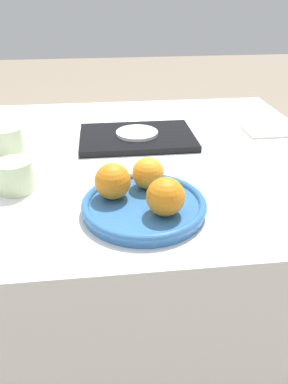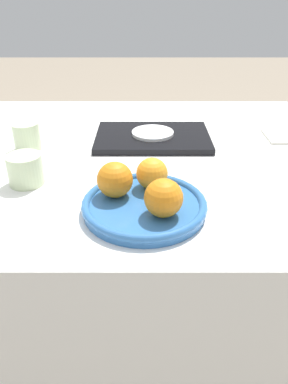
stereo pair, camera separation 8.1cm
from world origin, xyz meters
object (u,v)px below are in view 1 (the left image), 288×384
(orange_1, at_px, (166,197))
(napkin, at_px, (266,131))
(fruit_platter, at_px, (144,205))
(orange_0, at_px, (113,181))
(serving_tray, at_px, (137,137))
(cup_0, at_px, (16,176))
(orange_2, at_px, (148,173))
(cup_1, at_px, (9,142))
(side_plate, at_px, (137,133))

(orange_1, bearing_deg, napkin, 49.00)
(fruit_platter, xyz_separation_m, orange_0, (-0.07, 0.04, 0.05))
(serving_tray, xyz_separation_m, cup_0, (-0.33, -0.30, 0.03))
(orange_1, xyz_separation_m, orange_2, (-0.02, 0.12, -0.00))
(orange_0, bearing_deg, napkin, 37.77)
(orange_2, distance_m, cup_0, 0.32)
(serving_tray, bearing_deg, cup_1, -169.20)
(orange_2, xyz_separation_m, napkin, (0.46, 0.38, -0.05))
(orange_1, height_order, side_plate, orange_1)
(orange_0, distance_m, side_plate, 0.41)
(orange_1, height_order, orange_2, orange_1)
(cup_0, xyz_separation_m, cup_1, (-0.06, 0.22, 0.00))
(fruit_platter, distance_m, orange_1, 0.08)
(fruit_platter, bearing_deg, cup_0, 155.82)
(side_plate, height_order, cup_1, cup_1)
(cup_1, bearing_deg, orange_2, -37.17)
(orange_0, height_order, serving_tray, orange_0)
(orange_1, xyz_separation_m, side_plate, (-0.01, 0.47, -0.04))
(orange_1, bearing_deg, fruit_platter, 130.95)
(orange_1, xyz_separation_m, cup_0, (-0.34, 0.18, -0.02))
(orange_0, bearing_deg, serving_tray, 76.63)
(orange_2, height_order, napkin, orange_2)
(cup_0, bearing_deg, cup_1, 104.27)
(orange_1, relative_size, serving_tray, 0.23)
(cup_0, bearing_deg, orange_2, -10.86)
(fruit_platter, distance_m, side_plate, 0.43)
(orange_0, relative_size, side_plate, 0.61)
(orange_0, distance_m, orange_2, 0.09)
(fruit_platter, relative_size, orange_0, 3.41)
(serving_tray, bearing_deg, orange_0, -103.37)
(orange_1, distance_m, cup_0, 0.38)
(side_plate, bearing_deg, cup_1, -169.20)
(serving_tray, distance_m, napkin, 0.45)
(fruit_platter, xyz_separation_m, side_plate, (0.03, 0.43, 0.01))
(side_plate, xyz_separation_m, napkin, (0.45, 0.03, -0.02))
(serving_tray, height_order, napkin, serving_tray)
(cup_0, height_order, napkin, cup_0)
(serving_tray, relative_size, side_plate, 2.70)
(cup_1, bearing_deg, orange_0, -47.99)
(serving_tray, distance_m, cup_0, 0.44)
(fruit_platter, bearing_deg, napkin, 43.77)
(orange_0, bearing_deg, orange_1, -37.51)
(orange_0, distance_m, cup_1, 0.43)
(orange_0, xyz_separation_m, napkin, (0.54, 0.42, -0.06))
(serving_tray, distance_m, side_plate, 0.01)
(orange_1, bearing_deg, cup_0, 152.01)
(cup_0, distance_m, napkin, 0.84)
(orange_0, xyz_separation_m, cup_0, (-0.23, 0.10, -0.02))
(orange_1, height_order, cup_1, orange_1)
(orange_0, bearing_deg, cup_0, 157.03)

